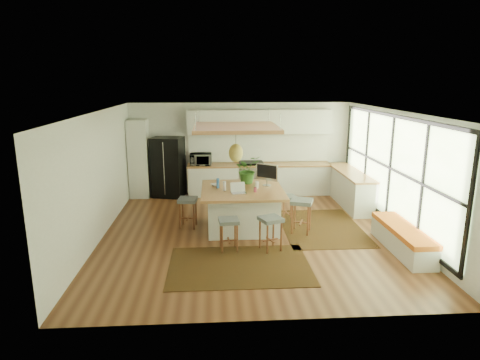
{
  "coord_description": "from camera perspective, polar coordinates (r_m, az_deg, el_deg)",
  "views": [
    {
      "loc": [
        -0.8,
        -8.73,
        3.35
      ],
      "look_at": [
        -0.2,
        0.5,
        1.1
      ],
      "focal_mm": 30.95,
      "sensor_mm": 36.0,
      "label": 1
    }
  ],
  "objects": [
    {
      "name": "wall_front",
      "position": [
        5.66,
        4.68,
        -7.08
      ],
      "size": [
        6.5,
        0.0,
        6.5
      ],
      "primitive_type": "plane",
      "rotation": [
        -1.57,
        0.0,
        0.0
      ],
      "color": "silver",
      "rests_on": "ground"
    },
    {
      "name": "upper_cabinets",
      "position": [
        12.19,
        2.69,
        8.0
      ],
      "size": [
        4.2,
        0.34,
        0.7
      ],
      "primitive_type": "cube",
      "color": "silver",
      "rests_on": "wall_back"
    },
    {
      "name": "right_counter_base",
      "position": [
        11.73,
        14.96,
        -1.17
      ],
      "size": [
        0.6,
        2.5,
        0.88
      ],
      "primitive_type": "cube",
      "color": "silver",
      "rests_on": "floor"
    },
    {
      "name": "island_bottle_3",
      "position": [
        9.46,
        2.41,
        -0.56
      ],
      "size": [
        0.07,
        0.07,
        0.19
      ],
      "primitive_type": "cylinder",
      "color": "silver",
      "rests_on": "island"
    },
    {
      "name": "island_bottle_1",
      "position": [
        9.22,
        -2.1,
        -0.94
      ],
      "size": [
        0.07,
        0.07,
        0.19
      ],
      "primitive_type": "cylinder",
      "color": "white",
      "rests_on": "island"
    },
    {
      "name": "pantry",
      "position": [
        12.31,
        -13.73,
        2.86
      ],
      "size": [
        0.55,
        0.6,
        2.25
      ],
      "primitive_type": "cube",
      "color": "silver",
      "rests_on": "floor"
    },
    {
      "name": "stool_left_side",
      "position": [
        9.68,
        -7.18,
        -4.47
      ],
      "size": [
        0.46,
        0.46,
        0.7
      ],
      "primitive_type": null,
      "rotation": [
        0.0,
        0.0,
        -1.69
      ],
      "color": "#4E5456",
      "rests_on": "floor"
    },
    {
      "name": "wall_back",
      "position": [
        12.42,
        0.03,
        4.4
      ],
      "size": [
        6.5,
        0.0,
        6.5
      ],
      "primitive_type": "plane",
      "rotation": [
        1.57,
        0.0,
        0.0
      ],
      "color": "silver",
      "rests_on": "ground"
    },
    {
      "name": "island_bowl",
      "position": [
        9.69,
        -3.47,
        -0.68
      ],
      "size": [
        0.25,
        0.25,
        0.05
      ],
      "primitive_type": "imported",
      "rotation": [
        0.0,
        0.0,
        0.34
      ],
      "color": "silver",
      "rests_on": "island"
    },
    {
      "name": "window_bench",
      "position": [
        8.97,
        21.47,
        -7.55
      ],
      "size": [
        0.52,
        2.0,
        0.5
      ],
      "primitive_type": null,
      "color": "silver",
      "rests_on": "floor"
    },
    {
      "name": "right_counter_top",
      "position": [
        11.62,
        15.1,
        1.02
      ],
      "size": [
        0.64,
        2.54,
        0.05
      ],
      "primitive_type": "cube",
      "color": "brown",
      "rests_on": "right_counter_base"
    },
    {
      "name": "stool_near_right",
      "position": [
        8.37,
        4.22,
        -7.35
      ],
      "size": [
        0.53,
        0.53,
        0.7
      ],
      "primitive_type": null,
      "rotation": [
        0.0,
        0.0,
        0.37
      ],
      "color": "#4E5456",
      "rests_on": "floor"
    },
    {
      "name": "rug_near",
      "position": [
        7.8,
        -0.08,
        -11.73
      ],
      "size": [
        2.6,
        1.8,
        0.01
      ],
      "primitive_type": "cube",
      "color": "black",
      "rests_on": "floor"
    },
    {
      "name": "stool_right_back",
      "position": [
        10.12,
        6.55,
        -3.63
      ],
      "size": [
        0.42,
        0.42,
        0.63
      ],
      "primitive_type": null,
      "rotation": [
        0.0,
        0.0,
        1.73
      ],
      "color": "#4E5456",
      "rests_on": "floor"
    },
    {
      "name": "ceiling_panel",
      "position": [
        9.24,
        -0.58,
        5.58
      ],
      "size": [
        1.86,
        1.86,
        0.8
      ],
      "primitive_type": null,
      "color": "brown",
      "rests_on": "ceiling"
    },
    {
      "name": "island",
      "position": [
        9.54,
        0.31,
        -3.93
      ],
      "size": [
        1.85,
        1.85,
        0.93
      ],
      "primitive_type": null,
      "color": "brown",
      "rests_on": "floor"
    },
    {
      "name": "stool_right_front",
      "position": [
        9.36,
        8.43,
        -5.14
      ],
      "size": [
        0.59,
        0.59,
        0.77
      ],
      "primitive_type": null,
      "rotation": [
        0.0,
        0.0,
        1.21
      ],
      "color": "#4E5456",
      "rests_on": "floor"
    },
    {
      "name": "island_bottle_0",
      "position": [
        9.46,
        -3.05,
        -0.57
      ],
      "size": [
        0.07,
        0.07,
        0.19
      ],
      "primitive_type": "cylinder",
      "color": "blue",
      "rests_on": "island"
    },
    {
      "name": "stool_near_left",
      "position": [
        8.34,
        -1.56,
        -7.38
      ],
      "size": [
        0.42,
        0.42,
        0.66
      ],
      "primitive_type": null,
      "rotation": [
        0.0,
        0.0,
        0.08
      ],
      "color": "#4E5456",
      "rests_on": "floor"
    },
    {
      "name": "wall_left",
      "position": [
        9.29,
        -18.92,
        0.48
      ],
      "size": [
        0.0,
        7.0,
        7.0
      ],
      "primitive_type": "plane",
      "rotation": [
        1.57,
        0.0,
        1.57
      ],
      "color": "silver",
      "rests_on": "ground"
    },
    {
      "name": "window_wall",
      "position": [
        9.81,
        20.57,
        1.32
      ],
      "size": [
        0.1,
        6.2,
        2.6
      ],
      "primitive_type": null,
      "color": "black",
      "rests_on": "wall_right"
    },
    {
      "name": "monitor",
      "position": [
        9.66,
        3.73,
        0.71
      ],
      "size": [
        0.58,
        0.49,
        0.53
      ],
      "primitive_type": null,
      "rotation": [
        0.0,
        0.0,
        -0.62
      ],
      "color": "#A5A5AA",
      "rests_on": "island"
    },
    {
      "name": "backsplash",
      "position": [
        12.45,
        2.57,
        4.41
      ],
      "size": [
        4.2,
        0.02,
        0.8
      ],
      "primitive_type": "cube",
      "color": "white",
      "rests_on": "wall_back"
    },
    {
      "name": "range",
      "position": [
        12.3,
        1.52,
        0.26
      ],
      "size": [
        0.76,
        0.62,
        1.0
      ],
      "primitive_type": null,
      "color": "#A5A5AA",
      "rests_on": "floor"
    },
    {
      "name": "laptop",
      "position": [
        9.01,
        -0.16,
        -1.13
      ],
      "size": [
        0.38,
        0.4,
        0.25
      ],
      "primitive_type": null,
      "rotation": [
        0.0,
        0.0,
        0.18
      ],
      "color": "#A5A5AA",
      "rests_on": "island"
    },
    {
      "name": "floor",
      "position": [
        9.39,
        1.43,
        -7.25
      ],
      "size": [
        7.0,
        7.0,
        0.0
      ],
      "primitive_type": "plane",
      "color": "#512A17",
      "rests_on": "ground"
    },
    {
      "name": "island_bottle_2",
      "position": [
        9.12,
        2.02,
        -1.11
      ],
      "size": [
        0.07,
        0.07,
        0.19
      ],
      "primitive_type": "cylinder",
      "color": "#9E3448",
      "rests_on": "island"
    },
    {
      "name": "fridge",
      "position": [
        12.21,
        -9.88,
        2.01
      ],
      "size": [
        1.0,
        0.86,
        1.74
      ],
      "primitive_type": null,
      "rotation": [
        0.0,
        0.0,
        -0.23
      ],
      "color": "black",
      "rests_on": "floor"
    },
    {
      "name": "island_plant",
      "position": [
        9.9,
        1.02,
        1.04
      ],
      "size": [
        0.86,
        0.87,
        0.51
      ],
      "primitive_type": "imported",
      "rotation": [
        0.0,
        0.0,
        0.59
      ],
      "color": "#1E4C19",
      "rests_on": "island"
    },
    {
      "name": "ceiling",
      "position": [
        8.79,
        1.53,
        9.43
      ],
      "size": [
        7.0,
        7.0,
        0.0
      ],
      "primitive_type": "plane",
      "rotation": [
        3.14,
        0.0,
        0.0
      ],
      "color": "white",
      "rests_on": "ground"
    },
    {
      "name": "back_counter_base",
      "position": [
        12.34,
        2.67,
        0.01
      ],
      "size": [
        4.2,
        0.6,
        0.88
      ],
      "primitive_type": "cube",
      "color": "silver",
      "rests_on": "floor"
    },
    {
      "name": "rug_right",
      "position": [
        9.87,
        11.1,
        -6.4
      ],
      "size": [
        1.8,
        2.6,
        0.01
      ],
      "primitive_type": "cube",
      "color": "black",
      "rests_on": "floor"
    },
    {
      "name": "back_counter_top",
      "position": [
        12.24,
        2.7,
        2.1
      ],
      "size": [
        4.24,
        0.64,
        0.05
      ],
      "primitive_type": "cube",
      "color": "brown",
      "rests_on": "back_counter_base"
    },
    {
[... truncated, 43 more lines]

